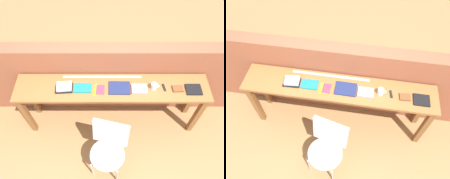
{
  "view_description": "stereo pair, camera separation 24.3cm",
  "coord_description": "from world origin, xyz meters",
  "views": [
    {
      "loc": [
        0.0,
        -1.34,
        3.13
      ],
      "look_at": [
        0.0,
        0.25,
        0.9
      ],
      "focal_mm": 35.0,
      "sensor_mm": 36.0,
      "label": 1
    },
    {
      "loc": [
        0.25,
        -1.32,
        3.13
      ],
      "look_at": [
        0.0,
        0.25,
        0.9
      ],
      "focal_mm": 35.0,
      "sensor_mm": 36.0,
      "label": 2
    }
  ],
  "objects": [
    {
      "name": "book_stack_leftmost",
      "position": [
        -0.6,
        0.28,
        0.91
      ],
      "size": [
        0.22,
        0.16,
        0.06
      ],
      "color": "black",
      "rests_on": "sideboard"
    },
    {
      "name": "pamphlet_pile_colourful",
      "position": [
        -0.17,
        0.25,
        0.89
      ],
      "size": [
        0.15,
        0.18,
        0.01
      ],
      "color": "green",
      "rests_on": "sideboard"
    },
    {
      "name": "leather_journal_brown",
      "position": [
        0.83,
        0.27,
        0.89
      ],
      "size": [
        0.14,
        0.11,
        0.02
      ],
      "primitive_type": "cube",
      "rotation": [
        0.0,
        0.0,
        0.07
      ],
      "color": "brown",
      "rests_on": "sideboard"
    },
    {
      "name": "chair_white_moulded",
      "position": [
        -0.04,
        -0.36,
        0.53
      ],
      "size": [
        0.53,
        0.54,
        0.89
      ],
      "color": "silver",
      "rests_on": "ground"
    },
    {
      "name": "multitool_folded",
      "position": [
        0.66,
        0.29,
        0.89
      ],
      "size": [
        0.04,
        0.11,
        0.02
      ],
      "primitive_type": "cube",
      "rotation": [
        0.0,
        0.0,
        0.17
      ],
      "color": "black",
      "rests_on": "sideboard"
    },
    {
      "name": "magazine_cycling",
      "position": [
        -0.37,
        0.28,
        0.89
      ],
      "size": [
        0.22,
        0.15,
        0.02
      ],
      "primitive_type": "cube",
      "rotation": [
        0.0,
        0.0,
        -0.01
      ],
      "color": "#19757A",
      "rests_on": "sideboard"
    },
    {
      "name": "book_open_centre",
      "position": [
        0.09,
        0.28,
        0.89
      ],
      "size": [
        0.27,
        0.21,
        0.02
      ],
      "primitive_type": "cube",
      "rotation": [
        0.0,
        0.0,
        -0.01
      ],
      "color": "navy",
      "rests_on": "sideboard"
    },
    {
      "name": "sideboard",
      "position": [
        0.0,
        0.3,
        0.74
      ],
      "size": [
        2.5,
        0.44,
        0.88
      ],
      "color": "#996033",
      "rests_on": "ground"
    },
    {
      "name": "mug",
      "position": [
        0.53,
        0.28,
        0.92
      ],
      "size": [
        0.11,
        0.08,
        0.09
      ],
      "color": "white",
      "rests_on": "sideboard"
    },
    {
      "name": "ruler_metal_back_edge",
      "position": [
        -0.13,
        0.47,
        0.88
      ],
      "size": [
        1.04,
        0.03,
        0.0
      ],
      "primitive_type": "cube",
      "color": "silver",
      "rests_on": "sideboard"
    },
    {
      "name": "book_repair_rightmost",
      "position": [
        1.03,
        0.26,
        0.89
      ],
      "size": [
        0.2,
        0.17,
        0.02
      ],
      "primitive_type": "cube",
      "rotation": [
        0.0,
        0.0,
        0.0
      ],
      "color": "black",
      "rests_on": "sideboard"
    },
    {
      "name": "ground_plane",
      "position": [
        0.0,
        0.0,
        0.0
      ],
      "size": [
        40.0,
        40.0,
        0.0
      ],
      "primitive_type": "plane",
      "color": "#9E7547"
    },
    {
      "name": "book_grey_hardcover",
      "position": [
        0.35,
        0.26,
        0.9
      ],
      "size": [
        0.2,
        0.15,
        0.03
      ],
      "primitive_type": "cube",
      "rotation": [
        0.0,
        0.0,
        -0.01
      ],
      "color": "#9E9EA3",
      "rests_on": "sideboard"
    },
    {
      "name": "brick_wall_back",
      "position": [
        0.0,
        0.64,
        0.62
      ],
      "size": [
        6.0,
        0.2,
        1.25
      ],
      "primitive_type": "cube",
      "color": "#935138",
      "rests_on": "ground"
    }
  ]
}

